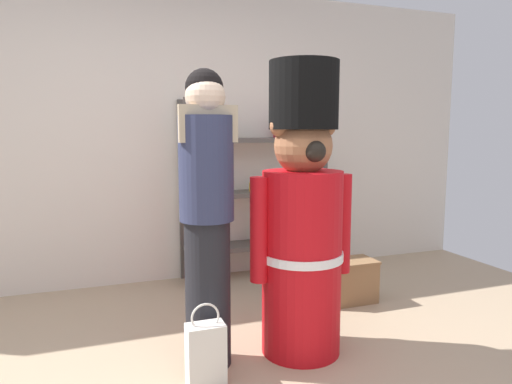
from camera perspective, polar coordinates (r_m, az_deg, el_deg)
name	(u,v)px	position (r m, az deg, el deg)	size (l,w,h in m)	color
back_wall	(157,137)	(4.24, -12.10, 6.69)	(6.40, 0.12, 2.60)	silver
merchandise_shelf	(254,190)	(4.25, -0.27, 0.24)	(1.33, 0.35, 1.63)	#4C4742
teddy_bear_guard	(302,221)	(2.78, 5.71, -3.63)	(0.65, 0.50, 1.75)	red
person_shopper	(207,211)	(2.60, -6.08, -2.39)	(0.32, 0.31, 1.69)	black
shopping_bag	(206,354)	(2.61, -6.21, -19.22)	(0.20, 0.12, 0.46)	silver
display_crate	(348,281)	(3.80, 11.27, -10.69)	(0.43, 0.26, 0.34)	olive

